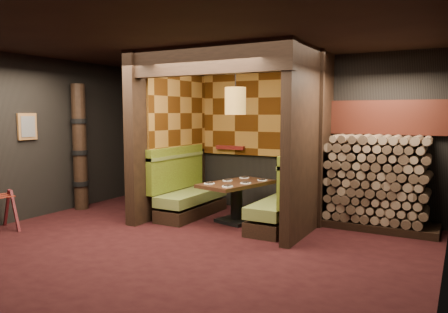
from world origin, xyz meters
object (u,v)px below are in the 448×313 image
at_px(dining_table, 236,196).
at_px(pendant_lamp, 235,101).
at_px(booth_bench_right, 285,204).
at_px(totem_column, 80,148).
at_px(firewood_stack, 382,183).
at_px(booth_bench_left, 187,193).

xyz_separation_m(dining_table, pendant_lamp, (0.00, -0.05, 1.60)).
height_order(booth_bench_right, totem_column, totem_column).
bearing_deg(pendant_lamp, booth_bench_right, 4.35).
xyz_separation_m(booth_bench_right, firewood_stack, (1.35, 0.70, 0.35)).
relative_size(totem_column, firewood_stack, 1.39).
height_order(dining_table, totem_column, totem_column).
bearing_deg(totem_column, booth_bench_left, 14.75).
relative_size(dining_table, pendant_lamp, 1.40).
height_order(booth_bench_right, dining_table, booth_bench_right).
bearing_deg(firewood_stack, totem_column, -166.81).
xyz_separation_m(booth_bench_right, totem_column, (-3.98, -0.55, 0.79)).
relative_size(pendant_lamp, firewood_stack, 0.59).
height_order(booth_bench_right, pendant_lamp, pendant_lamp).
relative_size(dining_table, firewood_stack, 0.83).
bearing_deg(dining_table, booth_bench_right, 1.08).
bearing_deg(dining_table, totem_column, -170.26).
distance_m(booth_bench_left, pendant_lamp, 1.94).
distance_m(booth_bench_left, totem_column, 2.30).
bearing_deg(firewood_stack, pendant_lamp, -161.01).
xyz_separation_m(pendant_lamp, firewood_stack, (2.23, 0.77, -1.30)).
relative_size(booth_bench_left, totem_column, 0.67).
bearing_deg(booth_bench_left, firewood_stack, 12.17).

